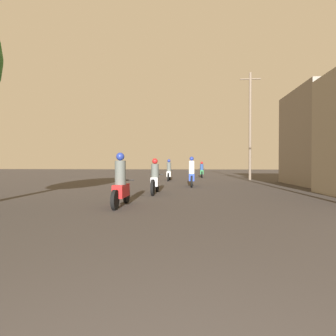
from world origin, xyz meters
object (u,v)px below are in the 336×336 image
(motorcycle_white, at_px, (169,172))
(utility_pole_far, at_px, (250,124))
(motorcycle_green, at_px, (202,171))
(motorcycle_red, at_px, (121,185))
(motorcycle_blue, at_px, (192,175))
(motorcycle_silver, at_px, (155,179))

(motorcycle_white, xyz_separation_m, utility_pole_far, (6.34, 1.60, 3.78))
(motorcycle_white, relative_size, motorcycle_green, 1.04)
(motorcycle_red, xyz_separation_m, motorcycle_blue, (2.15, 7.12, 0.03))
(motorcycle_silver, xyz_separation_m, motorcycle_blue, (1.57, 3.72, 0.05))
(motorcycle_silver, height_order, utility_pole_far, utility_pole_far)
(motorcycle_red, height_order, motorcycle_silver, motorcycle_red)
(motorcycle_silver, relative_size, motorcycle_green, 1.08)
(motorcycle_silver, bearing_deg, motorcycle_green, 84.78)
(motorcycle_blue, height_order, motorcycle_white, motorcycle_blue)
(motorcycle_silver, distance_m, motorcycle_blue, 4.04)
(motorcycle_red, bearing_deg, motorcycle_blue, 64.10)
(utility_pole_far, bearing_deg, motorcycle_blue, -125.49)
(motorcycle_white, bearing_deg, utility_pole_far, 9.56)
(motorcycle_silver, relative_size, motorcycle_blue, 1.07)
(motorcycle_silver, height_order, motorcycle_green, motorcycle_silver)
(motorcycle_red, distance_m, utility_pole_far, 15.74)
(motorcycle_silver, bearing_deg, utility_pole_far, 64.13)
(motorcycle_silver, height_order, motorcycle_blue, motorcycle_blue)
(motorcycle_silver, bearing_deg, motorcycle_red, -94.13)
(motorcycle_red, xyz_separation_m, utility_pole_far, (6.82, 13.67, 3.79))
(motorcycle_red, bearing_deg, motorcycle_silver, 71.31)
(motorcycle_red, distance_m, motorcycle_white, 12.08)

